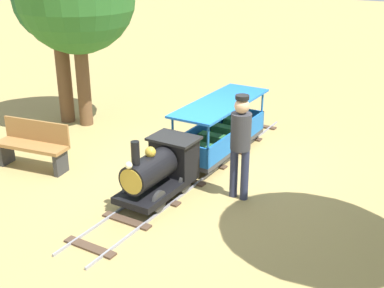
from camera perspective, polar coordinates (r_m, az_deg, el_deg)
name	(u,v)px	position (r m, az deg, el deg)	size (l,w,h in m)	color
ground_plane	(192,174)	(8.29, -0.04, -3.55)	(60.00, 60.00, 0.00)	#A38C51
track	(195,171)	(8.37, 0.40, -3.14)	(0.77, 6.05, 0.04)	gray
locomotive	(161,168)	(7.39, -3.64, -2.77)	(0.73, 1.45, 1.07)	black
passenger_car	(221,133)	(8.94, 3.33, 1.33)	(0.83, 2.35, 0.97)	#3F3F3F
conductor_person	(241,139)	(7.20, 5.65, 0.56)	(0.30, 0.30, 1.62)	#282D47
park_bench	(33,145)	(8.81, -17.90, -0.11)	(1.35, 0.60, 0.82)	olive
oak_tree_distant	(56,1)	(10.60, -15.41, 15.65)	(1.75, 1.75, 3.46)	brown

